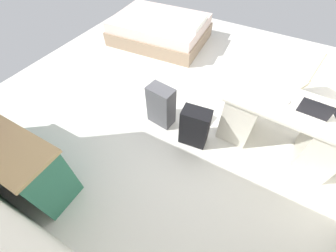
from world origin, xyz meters
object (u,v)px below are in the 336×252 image
at_px(laptop, 313,110).
at_px(bed, 160,30).
at_px(suitcase_black, 195,127).
at_px(computer_mouse, 288,101).
at_px(office_chair, 288,82).
at_px(suitcase_spare_grey, 161,106).
at_px(desk, 281,125).
at_px(credenza, 1,152).

bearing_deg(laptop, bed, -29.90).
relative_size(suitcase_black, computer_mouse, 5.70).
height_order(bed, computer_mouse, computer_mouse).
xyz_separation_m(office_chair, suitcase_spare_grey, (1.43, 1.26, -0.11)).
distance_m(suitcase_black, computer_mouse, 1.11).
xyz_separation_m(office_chair, bed, (2.65, -0.76, -0.18)).
height_order(desk, suitcase_black, desk).
relative_size(office_chair, computer_mouse, 9.40).
xyz_separation_m(credenza, computer_mouse, (-2.59, -1.99, 0.35)).
bearing_deg(desk, office_chair, -84.22).
relative_size(laptop, computer_mouse, 3.21).
bearing_deg(bed, credenza, 91.12).
distance_m(desk, laptop, 0.44).
distance_m(laptop, computer_mouse, 0.27).
height_order(bed, suitcase_black, bed).
xyz_separation_m(bed, laptop, (-2.92, 1.68, 0.54)).
relative_size(suitcase_spare_grey, laptop, 1.92).
height_order(credenza, laptop, laptop).
bearing_deg(office_chair, computer_mouse, 91.01).
distance_m(suitcase_spare_grey, laptop, 1.80).
bearing_deg(desk, suitcase_black, 26.71).
relative_size(bed, computer_mouse, 20.02).
height_order(suitcase_spare_grey, laptop, laptop).
relative_size(credenza, suitcase_black, 3.16).
relative_size(desk, credenza, 0.82).
bearing_deg(suitcase_black, desk, -160.26).
bearing_deg(computer_mouse, bed, -28.57).
bearing_deg(laptop, desk, -11.31).
relative_size(desk, suitcase_spare_grey, 2.39).
relative_size(office_chair, suitcase_black, 1.65).
distance_m(bed, laptop, 3.41).
distance_m(credenza, computer_mouse, 3.28).
bearing_deg(bed, office_chair, 164.02).
distance_m(bed, suitcase_spare_grey, 2.36).
xyz_separation_m(credenza, suitcase_spare_grey, (-1.14, -1.59, -0.09)).
height_order(office_chair, suitcase_spare_grey, office_chair).
relative_size(office_chair, suitcase_spare_grey, 1.53).
distance_m(desk, office_chair, 0.89).
distance_m(desk, bed, 3.19).
distance_m(bed, computer_mouse, 3.16).
bearing_deg(office_chair, laptop, 106.51).
distance_m(office_chair, laptop, 1.03).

